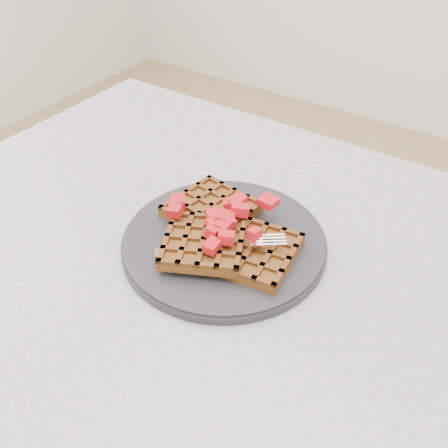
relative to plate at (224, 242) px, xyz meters
name	(u,v)px	position (x,y,z in m)	size (l,w,h in m)	color
table	(267,346)	(0.10, -0.04, -0.12)	(1.20, 0.80, 0.75)	#BCBCBA
plate	(224,242)	(0.00, 0.00, 0.00)	(0.28, 0.28, 0.02)	black
waffles	(223,233)	(0.00, 0.00, 0.02)	(0.22, 0.20, 0.03)	brown
strawberry_pile	(224,216)	(0.00, 0.00, 0.05)	(0.15, 0.15, 0.02)	#A8000A
fork	(230,253)	(0.03, -0.03, 0.02)	(0.02, 0.18, 0.02)	silver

